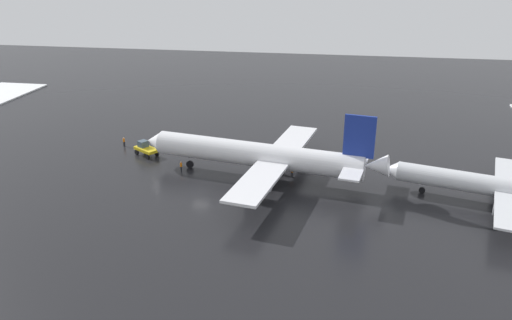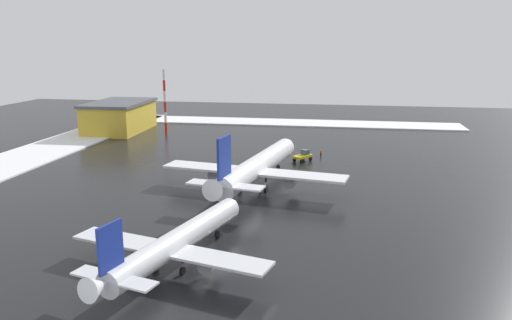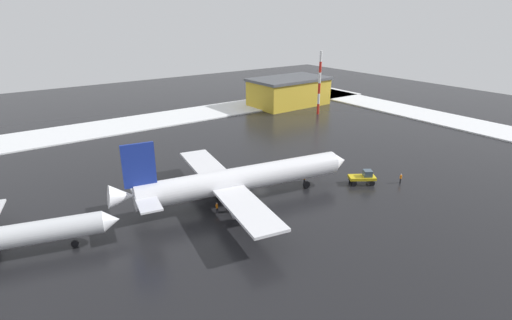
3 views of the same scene
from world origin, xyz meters
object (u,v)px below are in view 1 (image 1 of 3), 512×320
(pushback_tug, at_px, (145,148))
(ground_crew_beside_wing, at_px, (292,172))
(ground_crew_by_nose_gear, at_px, (181,166))
(airplane_parked_portside, at_px, (262,155))
(airplane_parked_starboard, at_px, (495,186))
(ground_crew_near_tug, at_px, (124,141))

(pushback_tug, height_order, ground_crew_beside_wing, pushback_tug)
(ground_crew_by_nose_gear, bearing_deg, airplane_parked_portside, -178.19)
(pushback_tug, distance_m, ground_crew_by_nose_gear, 10.41)
(airplane_parked_portside, relative_size, ground_crew_beside_wing, 23.33)
(pushback_tug, bearing_deg, ground_crew_beside_wing, -158.58)
(airplane_parked_starboard, height_order, ground_crew_by_nose_gear, airplane_parked_starboard)
(airplane_parked_portside, relative_size, pushback_tug, 7.89)
(airplane_parked_starboard, relative_size, ground_crew_by_nose_gear, 17.34)
(pushback_tug, distance_m, ground_crew_near_tug, 6.73)
(airplane_parked_starboard, distance_m, pushback_tug, 56.54)
(ground_crew_near_tug, xyz_separation_m, ground_crew_by_nose_gear, (14.14, -9.65, 0.00))
(ground_crew_near_tug, bearing_deg, airplane_parked_portside, 15.43)
(airplane_parked_portside, distance_m, ground_crew_by_nose_gear, 13.86)
(airplane_parked_starboard, bearing_deg, ground_crew_near_tug, 1.92)
(pushback_tug, relative_size, ground_crew_beside_wing, 2.96)
(airplane_parked_portside, distance_m, airplane_parked_starboard, 33.78)
(ground_crew_beside_wing, height_order, ground_crew_near_tug, same)
(airplane_parked_starboard, distance_m, ground_crew_by_nose_gear, 47.32)
(ground_crew_beside_wing, bearing_deg, ground_crew_by_nose_gear, -109.16)
(airplane_parked_starboard, height_order, ground_crew_beside_wing, airplane_parked_starboard)
(airplane_parked_portside, relative_size, ground_crew_by_nose_gear, 23.33)
(airplane_parked_portside, bearing_deg, ground_crew_by_nose_gear, 7.75)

